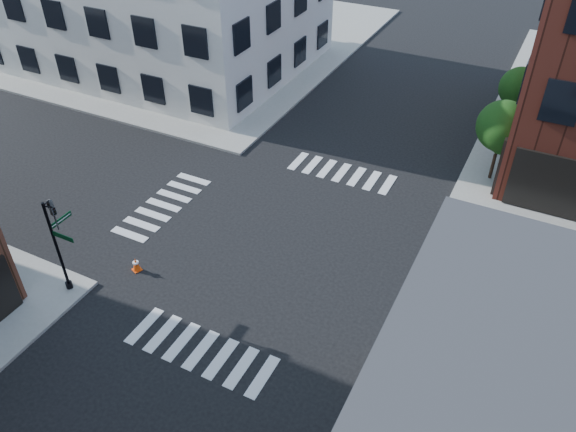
{
  "coord_description": "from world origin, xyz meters",
  "views": [
    {
      "loc": [
        9.28,
        -17.92,
        17.05
      ],
      "look_at": [
        0.62,
        -0.86,
        2.5
      ],
      "focal_mm": 35.0,
      "sensor_mm": 36.0,
      "label": 1
    }
  ],
  "objects": [
    {
      "name": "traffic_cone",
      "position": [
        -5.07,
        -4.52,
        0.33
      ],
      "size": [
        0.48,
        0.48,
        0.68
      ],
      "rotation": [
        0.0,
        0.0,
        -0.4
      ],
      "color": "#F5470A",
      "rests_on": "ground"
    },
    {
      "name": "signal_pole",
      "position": [
        -6.72,
        -6.68,
        2.86
      ],
      "size": [
        1.29,
        1.24,
        4.6
      ],
      "color": "black",
      "rests_on": "ground"
    },
    {
      "name": "ground",
      "position": [
        0.0,
        0.0,
        0.0
      ],
      "size": [
        120.0,
        120.0,
        0.0
      ],
      "primitive_type": "plane",
      "color": "black",
      "rests_on": "ground"
    },
    {
      "name": "sidewalk_nw",
      "position": [
        -21.0,
        21.0,
        0.07
      ],
      "size": [
        30.0,
        30.0,
        0.15
      ],
      "primitive_type": "cube",
      "color": "gray",
      "rests_on": "ground"
    },
    {
      "name": "tree_far",
      "position": [
        7.56,
        15.98,
        2.87
      ],
      "size": [
        2.43,
        2.43,
        4.07
      ],
      "color": "black",
      "rests_on": "ground"
    },
    {
      "name": "tree_near",
      "position": [
        7.56,
        9.98,
        3.16
      ],
      "size": [
        2.69,
        2.69,
        4.49
      ],
      "color": "black",
      "rests_on": "ground"
    },
    {
      "name": "box_truck",
      "position": [
        10.9,
        -4.8,
        1.81
      ],
      "size": [
        7.84,
        3.03,
        3.48
      ],
      "rotation": [
        0.0,
        0.0,
        0.1
      ],
      "color": "silver",
      "rests_on": "ground"
    }
  ]
}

